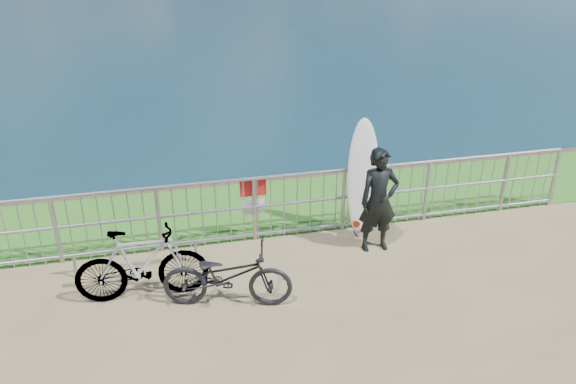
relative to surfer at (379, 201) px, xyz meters
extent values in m
plane|color=#27671C|center=(-1.32, 1.80, -0.83)|extent=(120.00, 120.00, 0.00)
cube|color=brown|center=(-1.32, 3.00, -3.34)|extent=(120.00, 0.30, 5.00)
cylinder|color=#909398|center=(-1.32, 0.70, 0.26)|extent=(10.00, 0.06, 0.06)
cylinder|color=#909398|center=(-1.32, 0.70, -0.24)|extent=(10.00, 0.05, 0.05)
cylinder|color=#909398|center=(-1.32, 0.70, -0.74)|extent=(10.00, 0.05, 0.05)
cylinder|color=#909398|center=(-4.82, 0.70, -0.29)|extent=(0.06, 0.06, 1.10)
cylinder|color=#909398|center=(-3.32, 0.70, -0.29)|extent=(0.06, 0.06, 1.10)
cylinder|color=#909398|center=(-1.82, 0.70, -0.29)|extent=(0.06, 0.06, 1.10)
cylinder|color=#909398|center=(-0.32, 0.70, -0.29)|extent=(0.06, 0.06, 1.10)
cylinder|color=#909398|center=(1.18, 0.70, -0.29)|extent=(0.06, 0.06, 1.10)
cylinder|color=#909398|center=(2.68, 0.70, -0.29)|extent=(0.06, 0.06, 1.10)
cylinder|color=#909398|center=(3.68, 0.70, -0.29)|extent=(0.06, 0.06, 1.10)
cube|color=red|center=(-1.83, 0.76, 0.08)|extent=(0.42, 0.02, 0.30)
cube|color=white|center=(-1.83, 0.76, 0.08)|extent=(0.38, 0.01, 0.08)
cube|color=white|center=(-1.83, 0.76, -0.26)|extent=(0.36, 0.02, 0.26)
imported|color=black|center=(0.00, 0.00, 0.00)|extent=(0.62, 0.41, 1.69)
ellipsoid|color=white|center=(-0.06, 0.55, 0.14)|extent=(0.59, 0.55, 1.96)
cone|color=#BF3714|center=(-0.21, 0.43, -0.57)|extent=(0.12, 0.21, 0.12)
cone|color=#BF3714|center=(0.09, 0.43, -0.57)|extent=(0.12, 0.21, 0.12)
cone|color=#BF3714|center=(-0.06, 0.43, -0.70)|extent=(0.12, 0.21, 0.12)
imported|color=black|center=(-2.48, -0.93, -0.39)|extent=(1.83, 1.01, 0.91)
imported|color=black|center=(-3.59, -0.50, -0.31)|extent=(1.80, 0.57, 1.07)
cylinder|color=#909398|center=(-3.69, 0.22, -0.47)|extent=(1.95, 0.05, 0.05)
cylinder|color=#909398|center=(-4.57, 0.22, -0.65)|extent=(0.04, 0.04, 0.38)
cylinder|color=#909398|center=(-2.82, 0.22, -0.65)|extent=(0.04, 0.04, 0.38)
camera|label=1|loc=(-3.14, -7.20, 3.83)|focal=35.00mm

